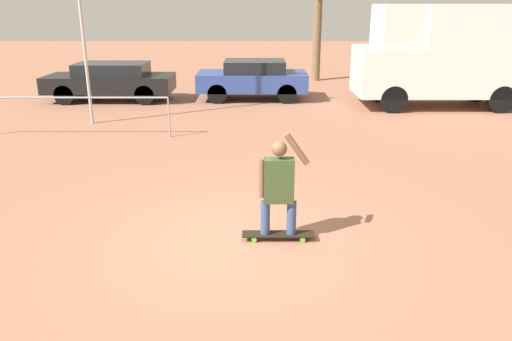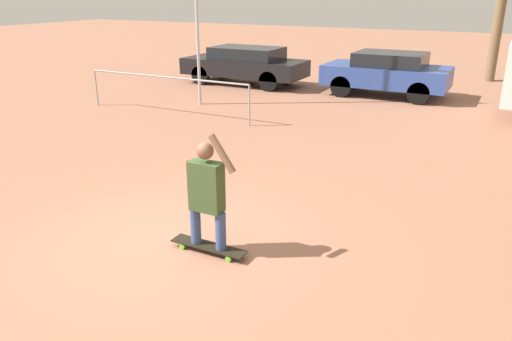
# 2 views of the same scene
# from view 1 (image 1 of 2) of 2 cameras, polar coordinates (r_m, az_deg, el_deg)

# --- Properties ---
(ground_plane) EXTENTS (80.00, 80.00, 0.00)m
(ground_plane) POSITION_cam_1_polar(r_m,az_deg,el_deg) (7.57, -2.17, -7.97)
(ground_plane) COLOR #A36B51
(skateboard) EXTENTS (1.08, 0.23, 0.10)m
(skateboard) POSITION_cam_1_polar(r_m,az_deg,el_deg) (7.56, 2.55, -7.32)
(skateboard) COLOR black
(skateboard) RESTS_ON ground_plane
(person_skateboarder) EXTENTS (0.73, 0.22, 1.57)m
(person_skateboarder) POSITION_cam_1_polar(r_m,az_deg,el_deg) (7.24, 2.64, -1.49)
(person_skateboarder) COLOR #384C7A
(person_skateboarder) RESTS_ON skateboard
(camper_van) EXTENTS (5.59, 2.21, 3.33)m
(camper_van) POSITION_cam_1_polar(r_m,az_deg,el_deg) (18.06, 20.89, 12.46)
(camper_van) COLOR black
(camper_van) RESTS_ON ground_plane
(parked_car_blue) EXTENTS (3.94, 1.89, 1.41)m
(parked_car_blue) POSITION_cam_1_polar(r_m,az_deg,el_deg) (18.44, -0.36, 10.50)
(parked_car_blue) COLOR black
(parked_car_blue) RESTS_ON ground_plane
(parked_car_black) EXTENTS (4.48, 1.80, 1.35)m
(parked_car_black) POSITION_cam_1_polar(r_m,az_deg,el_deg) (18.90, -16.27, 9.89)
(parked_car_black) COLOR black
(parked_car_black) RESTS_ON ground_plane
(plaza_railing_segment) EXTENTS (5.25, 0.05, 1.08)m
(plaza_railing_segment) POSITION_cam_1_polar(r_m,az_deg,el_deg) (13.94, -20.66, 7.30)
(plaza_railing_segment) COLOR #99999E
(plaza_railing_segment) RESTS_ON ground_plane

